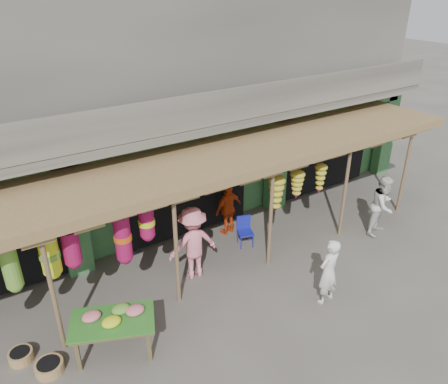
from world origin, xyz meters
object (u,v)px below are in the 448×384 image
blue_chair (245,229)px  person_shopper (193,243)px  flower_table (113,321)px  person_front (328,272)px  person_vendor (228,208)px  person_right (383,205)px

blue_chair → person_shopper: bearing=-147.4°
flower_table → person_shopper: bearing=50.0°
blue_chair → person_front: 2.85m
flower_table → person_vendor: bearing=52.9°
blue_chair → person_vendor: size_ratio=0.53×
person_right → person_shopper: size_ratio=0.94×
flower_table → person_right: bearing=23.5°
person_shopper → person_right: bearing=173.0°
flower_table → person_shopper: size_ratio=0.96×
person_front → person_vendor: 3.55m
blue_chair → person_vendor: 0.78m
flower_table → person_shopper: person_shopper is taller
person_front → person_shopper: size_ratio=0.86×
blue_chair → person_right: person_right is taller
person_vendor → person_shopper: 2.13m
person_front → flower_table: bearing=-21.7°
blue_chair → person_front: size_ratio=0.51×
person_right → person_vendor: 4.19m
person_shopper → person_vendor: bearing=-141.2°
flower_table → person_shopper: (2.39, 1.23, 0.17)m
flower_table → person_right: size_ratio=1.03×
person_front → person_vendor: size_ratio=1.04×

